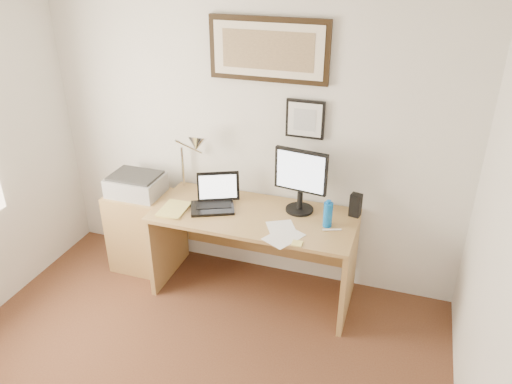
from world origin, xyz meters
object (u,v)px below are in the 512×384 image
at_px(water_bottle, 328,215).
at_px(laptop, 215,200).
at_px(book, 162,208).
at_px(lcd_monitor, 301,178).
at_px(printer, 136,184).
at_px(side_cabinet, 142,230).
at_px(desk, 257,234).

bearing_deg(water_bottle, laptop, 178.89).
bearing_deg(laptop, water_bottle, -1.11).
bearing_deg(book, water_bottle, 6.54).
relative_size(lcd_monitor, printer, 1.18).
bearing_deg(printer, lcd_monitor, 4.28).
height_order(side_cabinet, printer, printer).
xyz_separation_m(side_cabinet, laptop, (0.73, -0.03, 0.44)).
height_order(water_bottle, printer, water_bottle).
xyz_separation_m(book, printer, (-0.35, 0.20, 0.06)).
bearing_deg(desk, book, -162.16).
bearing_deg(lcd_monitor, desk, -167.03).
relative_size(laptop, lcd_monitor, 0.81).
distance_m(side_cabinet, laptop, 0.86).
xyz_separation_m(side_cabinet, lcd_monitor, (1.40, 0.11, 0.68)).
height_order(side_cabinet, lcd_monitor, lcd_monitor).
relative_size(book, lcd_monitor, 0.53).
xyz_separation_m(water_bottle, laptop, (-0.92, 0.02, -0.04)).
xyz_separation_m(side_cabinet, desk, (1.07, 0.04, 0.15)).
bearing_deg(lcd_monitor, side_cabinet, -175.48).
bearing_deg(desk, water_bottle, -8.10).
distance_m(side_cabinet, water_bottle, 1.72).
distance_m(water_bottle, laptop, 0.92).
bearing_deg(laptop, printer, 177.24).
height_order(side_cabinet, desk, desk).
distance_m(desk, printer, 1.12).
bearing_deg(lcd_monitor, laptop, -168.10).
xyz_separation_m(water_bottle, desk, (-0.58, 0.08, -0.33)).
height_order(book, printer, printer).
bearing_deg(book, printer, 150.05).
distance_m(laptop, lcd_monitor, 0.72).
distance_m(desk, lcd_monitor, 0.62).
relative_size(desk, lcd_monitor, 3.08).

